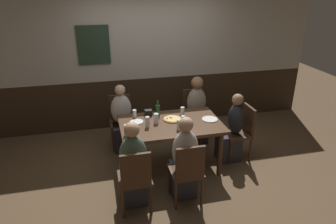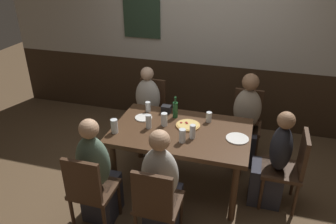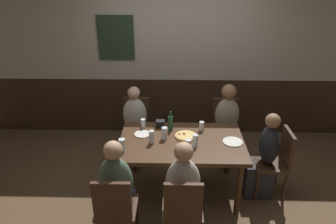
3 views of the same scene
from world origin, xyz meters
name	(u,v)px [view 1 (image 1 of 3)]	position (x,y,z in m)	size (l,w,h in m)	color
ground_plane	(170,165)	(0.00, 0.00, 0.00)	(12.00, 12.00, 0.00)	brown
wall_back	(150,59)	(-0.01, 1.65, 1.30)	(6.40, 0.13, 2.60)	#332316
dining_table	(171,128)	(0.00, 0.00, 0.66)	(1.49, 0.95, 0.74)	#472D1C
chair_left_far	(121,118)	(-0.66, 0.89, 0.50)	(0.40, 0.40, 0.88)	#422B1C
chair_right_far	(194,111)	(0.66, 0.89, 0.50)	(0.40, 0.40, 0.88)	#422B1C
chair_head_east	(242,130)	(1.16, 0.00, 0.50)	(0.40, 0.40, 0.88)	#422B1C
chair_left_near	(135,177)	(-0.66, -0.89, 0.50)	(0.40, 0.40, 0.88)	#422B1C
chair_mid_near	(187,170)	(0.00, -0.89, 0.50)	(0.40, 0.40, 0.88)	#422B1C
person_left_far	(122,123)	(-0.66, 0.73, 0.47)	(0.34, 0.37, 1.13)	#2D2D38
person_right_far	(197,114)	(0.66, 0.73, 0.50)	(0.34, 0.37, 1.17)	#2D2D38
person_head_east	(232,133)	(1.00, 0.00, 0.46)	(0.37, 0.34, 1.10)	#2D2D38
person_left_near	(133,170)	(-0.66, -0.73, 0.49)	(0.34, 0.37, 1.17)	#2D2D38
person_mid_near	(184,164)	(0.00, -0.73, 0.49)	(0.34, 0.37, 1.17)	#2D2D38
pizza	(172,119)	(0.05, 0.10, 0.75)	(0.27, 0.27, 0.03)	tan
beer_glass_half	(179,125)	(0.07, -0.23, 0.81)	(0.07, 0.07, 0.15)	silver
tumbler_water	(127,131)	(-0.67, -0.25, 0.81)	(0.07, 0.07, 0.16)	silver
pint_glass_pale	(183,121)	(0.15, -0.13, 0.81)	(0.06, 0.06, 0.15)	silver
pint_glass_amber	(147,123)	(-0.35, -0.06, 0.81)	(0.06, 0.06, 0.16)	silver
highball_clear	(135,114)	(-0.49, 0.31, 0.79)	(0.06, 0.06, 0.12)	silver
tumbler_short	(182,111)	(0.26, 0.26, 0.79)	(0.06, 0.06, 0.12)	silver
beer_glass_tall	(156,119)	(-0.21, 0.05, 0.80)	(0.07, 0.07, 0.15)	silver
beer_bottle_green	(158,111)	(-0.14, 0.26, 0.84)	(0.06, 0.06, 0.26)	#194723
plate_white_large	(210,119)	(0.60, -0.02, 0.75)	(0.24, 0.24, 0.01)	white
plate_white_small	(137,122)	(-0.48, 0.14, 0.75)	(0.20, 0.20, 0.01)	white
condiment_caddy	(148,113)	(-0.27, 0.35, 0.79)	(0.11, 0.09, 0.09)	black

